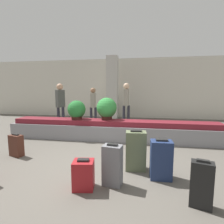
% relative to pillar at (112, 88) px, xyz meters
% --- Properties ---
extents(ground_plane, '(18.00, 18.00, 0.00)m').
position_rel_pillar_xyz_m(ground_plane, '(0.62, -5.40, -1.60)').
color(ground_plane, '#59544C').
extents(back_wall, '(18.00, 0.06, 3.20)m').
position_rel_pillar_xyz_m(back_wall, '(0.62, 0.79, 0.00)').
color(back_wall, beige).
rests_on(back_wall, ground_plane).
extents(carousel, '(6.47, 0.70, 0.61)m').
position_rel_pillar_xyz_m(carousel, '(0.62, -3.69, -1.31)').
color(carousel, gray).
rests_on(carousel, ground_plane).
extents(pillar, '(0.55, 0.55, 3.20)m').
position_rel_pillar_xyz_m(pillar, '(0.00, 0.00, 0.00)').
color(pillar, beige).
rests_on(pillar, ground_plane).
extents(suitcase_0, '(0.40, 0.27, 0.78)m').
position_rel_pillar_xyz_m(suitcase_0, '(1.41, -5.61, -1.22)').
color(suitcase_0, '#5B6647').
rests_on(suitcase_0, ground_plane).
extents(suitcase_1, '(0.37, 0.27, 0.70)m').
position_rel_pillar_xyz_m(suitcase_1, '(1.85, -5.88, -1.26)').
color(suitcase_1, navy).
rests_on(suitcase_1, ground_plane).
extents(suitcase_2, '(0.33, 0.25, 0.69)m').
position_rel_pillar_xyz_m(suitcase_2, '(1.06, -6.22, -1.27)').
color(suitcase_2, slate).
rests_on(suitcase_2, ground_plane).
extents(suitcase_3, '(0.35, 0.25, 0.53)m').
position_rel_pillar_xyz_m(suitcase_3, '(-1.35, -5.38, -1.35)').
color(suitcase_3, '#472319').
rests_on(suitcase_3, ground_plane).
extents(suitcase_4, '(0.31, 0.23, 0.65)m').
position_rel_pillar_xyz_m(suitcase_4, '(2.29, -6.56, -1.29)').
color(suitcase_4, black).
rests_on(suitcase_4, ground_plane).
extents(suitcase_6, '(0.36, 0.32, 0.48)m').
position_rel_pillar_xyz_m(suitcase_6, '(0.64, -6.41, -1.37)').
color(suitcase_6, maroon).
rests_on(suitcase_6, ground_plane).
extents(potted_plant_0, '(0.56, 0.56, 0.59)m').
position_rel_pillar_xyz_m(potted_plant_0, '(-0.50, -3.71, -0.70)').
color(potted_plant_0, '#381914').
rests_on(potted_plant_0, carousel).
extents(potted_plant_1, '(0.63, 0.63, 0.68)m').
position_rel_pillar_xyz_m(potted_plant_1, '(0.43, -3.59, -0.64)').
color(potted_plant_1, '#381914').
rests_on(potted_plant_1, carousel).
extents(traveler_0, '(0.31, 0.34, 1.62)m').
position_rel_pillar_xyz_m(traveler_0, '(-0.57, -1.60, -0.64)').
color(traveler_0, '#282833').
rests_on(traveler_0, ground_plane).
extents(traveler_1, '(0.31, 0.33, 1.81)m').
position_rel_pillar_xyz_m(traveler_1, '(0.85, -1.51, -0.50)').
color(traveler_1, '#282833').
rests_on(traveler_1, ground_plane).
extents(traveler_2, '(0.31, 0.37, 1.77)m').
position_rel_pillar_xyz_m(traveler_2, '(-1.65, -2.47, -0.53)').
color(traveler_2, '#282833').
rests_on(traveler_2, ground_plane).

